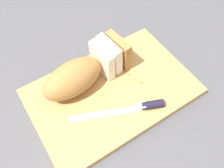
% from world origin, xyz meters
% --- Properties ---
extents(ground_plane, '(3.00, 3.00, 0.00)m').
position_xyz_m(ground_plane, '(0.00, 0.00, 0.00)').
color(ground_plane, '#4C4C51').
extents(cutting_board, '(0.47, 0.30, 0.03)m').
position_xyz_m(cutting_board, '(0.00, 0.00, 0.01)').
color(cutting_board, tan).
rests_on(cutting_board, ground_plane).
extents(bread_loaf, '(0.28, 0.12, 0.10)m').
position_xyz_m(bread_loaf, '(-0.05, 0.07, 0.08)').
color(bread_loaf, '#A8753D').
rests_on(bread_loaf, cutting_board).
extents(bread_knife, '(0.25, 0.12, 0.02)m').
position_xyz_m(bread_knife, '(0.03, -0.09, 0.04)').
color(bread_knife, silver).
rests_on(bread_knife, cutting_board).
extents(crumb_near_knife, '(0.00, 0.00, 0.00)m').
position_xyz_m(crumb_near_knife, '(-0.03, -0.00, 0.03)').
color(crumb_near_knife, '#A8753D').
rests_on(crumb_near_knife, cutting_board).
extents(crumb_near_loaf, '(0.01, 0.01, 0.01)m').
position_xyz_m(crumb_near_loaf, '(0.07, 0.02, 0.03)').
color(crumb_near_loaf, '#A8753D').
rests_on(crumb_near_loaf, cutting_board).
extents(crumb_stray_left, '(0.01, 0.01, 0.01)m').
position_xyz_m(crumb_stray_left, '(0.08, -0.03, 0.03)').
color(crumb_stray_left, '#A8753D').
rests_on(crumb_stray_left, cutting_board).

